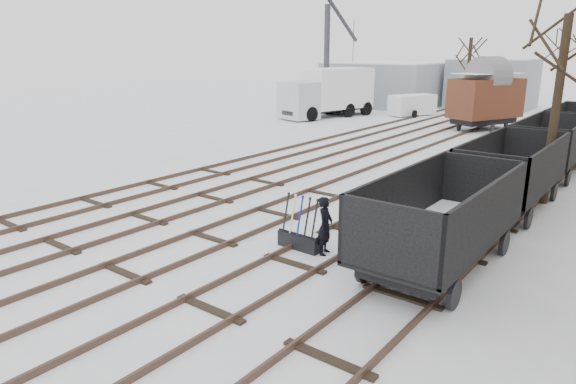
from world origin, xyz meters
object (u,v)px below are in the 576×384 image
(ground_frame, at_px, (300,239))
(box_van_wagon, at_px, (486,97))
(lorry, at_px, (328,92))
(worker, at_px, (325,226))
(crane, at_px, (328,81))
(freight_wagon_a, at_px, (440,234))
(panel_van, at_px, (412,105))

(ground_frame, xyz_separation_m, box_van_wagon, (-2.81, 25.14, 1.93))
(lorry, bearing_deg, worker, -42.78)
(ground_frame, distance_m, crane, 31.89)
(ground_frame, bearing_deg, worker, 9.65)
(box_van_wagon, bearing_deg, lorry, -152.87)
(ground_frame, bearing_deg, crane, 123.87)
(freight_wagon_a, relative_size, box_van_wagon, 1.05)
(freight_wagon_a, distance_m, box_van_wagon, 24.93)
(ground_frame, height_order, crane, crane)
(freight_wagon_a, relative_size, lorry, 0.67)
(panel_van, bearing_deg, worker, -46.13)
(panel_van, height_order, crane, crane)
(worker, bearing_deg, crane, 18.87)
(lorry, bearing_deg, crane, 138.24)
(ground_frame, distance_m, panel_van, 30.97)
(crane, bearing_deg, freight_wagon_a, -51.74)
(ground_frame, relative_size, crane, 0.15)
(worker, bearing_deg, ground_frame, 83.41)
(box_van_wagon, xyz_separation_m, crane, (-13.96, 1.89, 0.43))
(freight_wagon_a, bearing_deg, worker, -160.93)
(box_van_wagon, height_order, crane, crane)
(ground_frame, relative_size, worker, 0.93)
(panel_van, relative_size, crane, 0.42)
(worker, distance_m, lorry, 28.95)
(freight_wagon_a, bearing_deg, crane, 128.06)
(ground_frame, relative_size, box_van_wagon, 0.27)
(ground_frame, relative_size, lorry, 0.17)
(ground_frame, bearing_deg, freight_wagon_a, 18.79)
(box_van_wagon, bearing_deg, crane, -164.16)
(freight_wagon_a, xyz_separation_m, crane, (-20.32, 25.96, 1.72))
(ground_frame, height_order, worker, worker)
(ground_frame, height_order, freight_wagon_a, freight_wagon_a)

